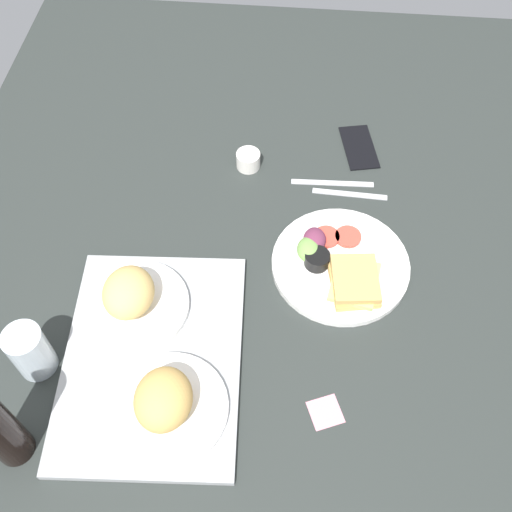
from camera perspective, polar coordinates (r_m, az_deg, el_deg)
name	(u,v)px	position (r cm, az deg, el deg)	size (l,w,h in cm)	color
ground_plane	(269,280)	(125.97, 1.28, -2.27)	(190.00, 150.00, 3.00)	#282D2B
serving_tray	(153,358)	(116.49, -9.73, -9.49)	(45.00, 33.00, 1.60)	#9EA0A3
bread_plate_near	(166,403)	(107.95, -8.55, -13.61)	(21.09, 21.09, 9.34)	white
bread_plate_far	(132,298)	(118.52, -11.69, -3.92)	(20.82, 20.82, 9.17)	white
plate_with_salad	(339,265)	(125.35, 7.85, -0.81)	(28.66, 28.66, 5.40)	white
drinking_glass	(30,351)	(117.35, -20.60, -8.44)	(7.15, 7.15, 11.40)	silver
espresso_cup	(248,160)	(142.30, -0.74, 9.08)	(5.60, 5.60, 4.00)	silver
fork	(350,194)	(139.30, 8.87, 5.84)	(17.00, 1.40, 0.50)	#B7B7BC
knife	(332,183)	(140.95, 7.25, 6.90)	(19.00, 1.40, 0.50)	#B7B7BC
cell_phone	(359,147)	(149.67, 9.74, 10.17)	(14.40, 7.20, 0.80)	black
sticky_note	(325,412)	(112.32, 6.59, -14.47)	(5.60, 5.60, 0.12)	pink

